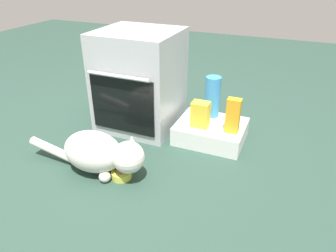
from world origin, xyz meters
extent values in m
plane|color=#284238|center=(0.00, 0.00, 0.00)|extent=(8.00, 8.00, 0.00)
cube|color=#B7BABF|center=(-0.06, 0.49, 0.36)|extent=(0.57, 0.53, 0.73)
cube|color=black|center=(-0.06, 0.22, 0.27)|extent=(0.48, 0.01, 0.40)
cylinder|color=silver|center=(-0.06, 0.19, 0.49)|extent=(0.45, 0.02, 0.02)
cube|color=white|center=(0.51, 0.46, 0.07)|extent=(0.48, 0.39, 0.13)
cylinder|color=#D1D14C|center=(0.14, -0.18, 0.02)|extent=(0.12, 0.12, 0.04)
sphere|color=brown|center=(0.14, -0.18, 0.04)|extent=(0.07, 0.07, 0.07)
ellipsoid|color=silver|center=(-0.04, -0.18, 0.14)|extent=(0.38, 0.26, 0.25)
sphere|color=silver|center=(0.20, -0.18, 0.16)|extent=(0.19, 0.19, 0.19)
cone|color=silver|center=(0.20, -0.13, 0.23)|extent=(0.07, 0.07, 0.09)
cone|color=silver|center=(0.20, -0.23, 0.23)|extent=(0.07, 0.07, 0.09)
cylinder|color=silver|center=(-0.36, -0.19, 0.08)|extent=(0.33, 0.06, 0.12)
sphere|color=silver|center=(0.07, -0.11, 0.04)|extent=(0.07, 0.07, 0.07)
sphere|color=silver|center=(0.07, -0.25, 0.04)|extent=(0.07, 0.07, 0.07)
cube|color=yellow|center=(0.45, 0.40, 0.22)|extent=(0.12, 0.09, 0.18)
cylinder|color=#388CD1|center=(0.47, 0.59, 0.28)|extent=(0.11, 0.11, 0.30)
cube|color=orange|center=(0.67, 0.40, 0.25)|extent=(0.09, 0.06, 0.24)
camera|label=1|loc=(0.99, -1.47, 1.17)|focal=33.55mm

